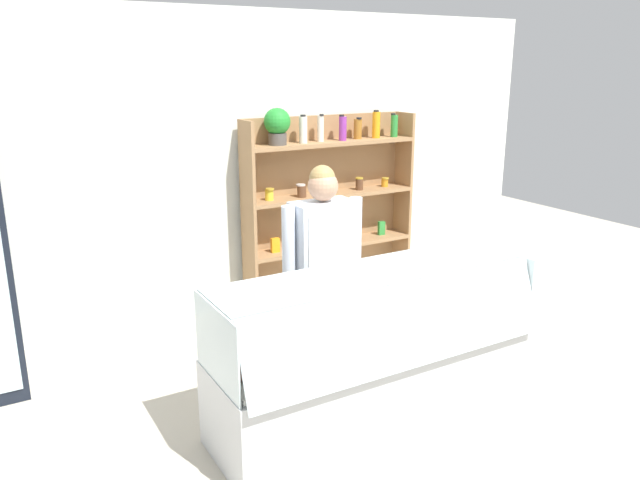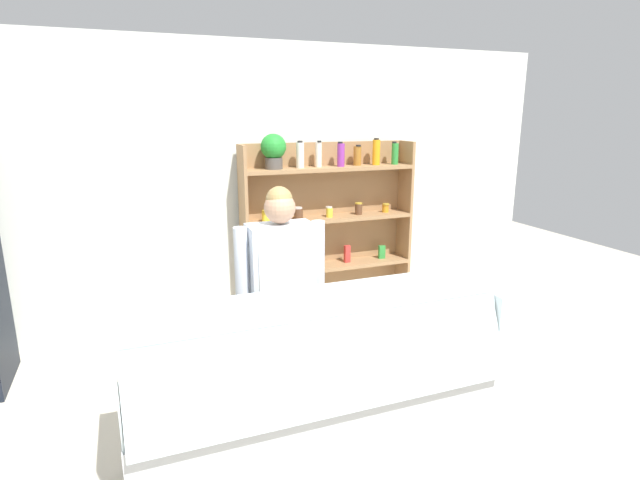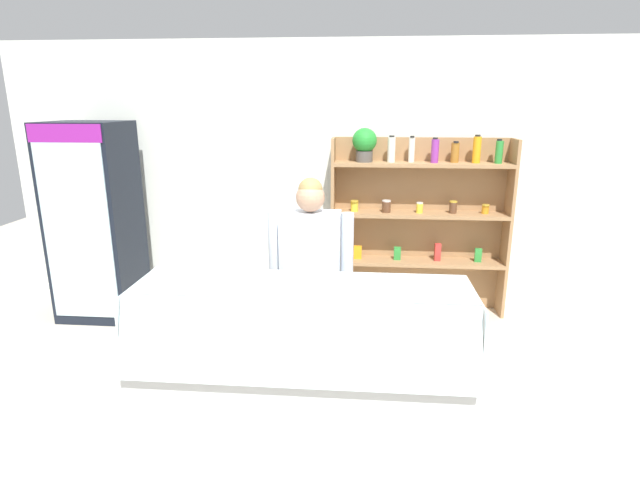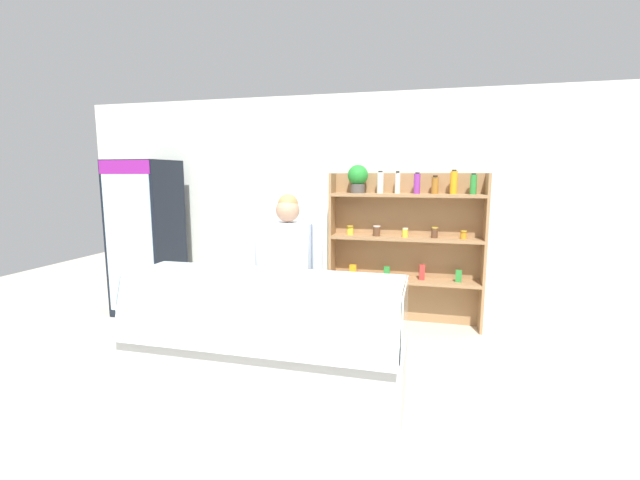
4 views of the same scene
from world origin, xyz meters
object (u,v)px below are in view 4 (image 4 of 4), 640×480
object	(u,v)px
shelving_unit	(402,237)
shop_clerk	(288,268)
drinks_fridge	(147,238)
deli_display_case	(264,364)

from	to	relation	value
shelving_unit	shop_clerk	size ratio (longest dim) A/B	1.18
shelving_unit	drinks_fridge	bearing A→B (deg)	-173.05
shelving_unit	deli_display_case	bearing A→B (deg)	-112.89
drinks_fridge	shelving_unit	distance (m)	3.16
drinks_fridge	shelving_unit	xyz separation A→B (m)	(3.13, 0.38, 0.08)
deli_display_case	shop_clerk	world-z (taller)	shop_clerk
shop_clerk	drinks_fridge	bearing A→B (deg)	153.93
drinks_fridge	deli_display_case	bearing A→B (deg)	-37.40
drinks_fridge	shelving_unit	size ratio (longest dim) A/B	1.03
shelving_unit	shop_clerk	distance (m)	1.73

